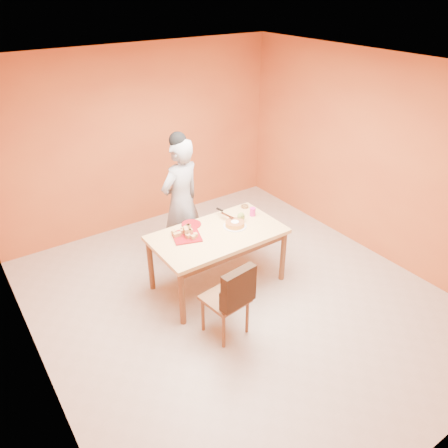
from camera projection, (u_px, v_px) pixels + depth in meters
floor at (238, 300)px, 5.37m from camera, size 5.00×5.00×0.00m
ceiling at (243, 71)px, 4.03m from camera, size 5.00×5.00×0.00m
wall_back at (141, 139)px, 6.49m from camera, size 4.50×0.00×4.50m
wall_left at (20, 272)px, 3.59m from camera, size 0.00×5.00×5.00m
wall_right at (376, 159)px, 5.81m from camera, size 0.00×5.00×5.00m
dining_table at (218, 240)px, 5.33m from camera, size 1.60×0.90×0.76m
dining_chair at (226, 298)px, 4.65m from camera, size 0.48×0.55×0.93m
pastry_pile at (187, 232)px, 5.17m from camera, size 0.29×0.29×0.09m
person at (181, 202)px, 5.76m from camera, size 0.72×0.57×1.74m
pastry_platter at (187, 236)px, 5.19m from camera, size 0.40×0.40×0.02m
red_dinner_plate at (191, 224)px, 5.45m from camera, size 0.31×0.31×0.01m
white_cake_plate at (235, 226)px, 5.41m from camera, size 0.31×0.31×0.01m
sponge_cake at (235, 224)px, 5.40m from camera, size 0.25×0.25×0.05m
cake_server at (227, 215)px, 5.51m from camera, size 0.09×0.23×0.01m
egg_ornament at (241, 217)px, 5.49m from camera, size 0.11×0.09×0.13m
magenta_glass at (253, 212)px, 5.64m from camera, size 0.09×0.09×0.11m
checker_tin at (245, 206)px, 5.86m from camera, size 0.11×0.11×0.03m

